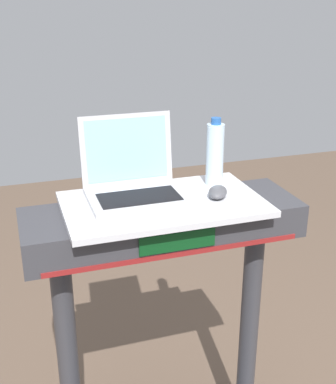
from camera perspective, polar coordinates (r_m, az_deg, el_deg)
name	(u,v)px	position (r m, az deg, el deg)	size (l,w,h in m)	color
desk_board	(163,204)	(1.63, -0.55, -1.35)	(0.63, 0.38, 0.02)	silver
laptop	(134,181)	(1.65, -3.83, 1.21)	(0.31, 0.27, 0.25)	#B7B7BC
computer_mouse	(218,192)	(1.66, 5.59, -0.01)	(0.06, 0.10, 0.03)	#4C4C51
water_bottle	(215,154)	(1.74, 5.28, 4.30)	(0.06, 0.06, 0.23)	silver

